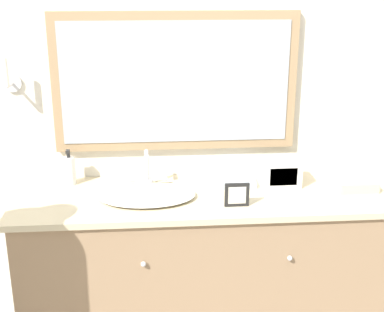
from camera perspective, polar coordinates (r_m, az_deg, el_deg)
The scene contains 9 objects.
wall_back at distance 2.81m, azimuth 1.31°, elevation 6.34°, with size 8.00×0.18×2.55m.
vanity_counter at distance 2.83m, azimuth 1.93°, elevation -12.11°, with size 1.92×0.58×0.86m.
sink_basin at distance 2.59m, azimuth -4.79°, elevation -4.06°, with size 0.46×0.36×0.19m.
soap_bottle at distance 2.80m, azimuth -12.94°, elevation -1.49°, with size 0.06×0.06×0.19m.
appliance_box at distance 2.76m, azimuth 9.41°, elevation -1.71°, with size 0.19×0.14×0.13m.
picture_frame at distance 2.48m, azimuth 4.82°, elevation -4.15°, with size 0.11×0.01×0.11m.
hand_towel_near_sink at distance 2.80m, azimuth 17.07°, elevation -2.97°, with size 0.19×0.13×0.05m.
hand_towel_far_corner at distance 2.74m, azimuth 4.77°, elevation -2.86°, with size 0.19×0.11×0.03m.
metal_tray at distance 2.57m, azimuth 9.89°, elevation -4.87°, with size 0.16×0.12×0.01m.
Camera 1 is at (-0.29, -2.11, 1.88)m, focal length 50.00 mm.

